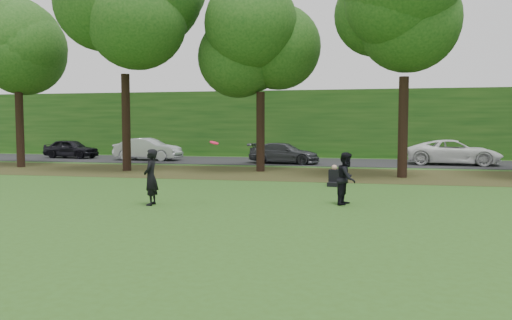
{
  "coord_description": "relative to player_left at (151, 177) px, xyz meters",
  "views": [
    {
      "loc": [
        2.22,
        -11.48,
        2.44
      ],
      "look_at": [
        -1.15,
        4.19,
        1.3
      ],
      "focal_mm": 35.0,
      "sensor_mm": 36.0,
      "label": 1
    }
  ],
  "objects": [
    {
      "name": "player_left",
      "position": [
        0.0,
        0.0,
        0.0
      ],
      "size": [
        0.48,
        0.67,
        1.7
      ],
      "primitive_type": "imported",
      "rotation": [
        0.0,
        0.0,
        -1.44
      ],
      "color": "black",
      "rests_on": "ground"
    },
    {
      "name": "parked_cars",
      "position": [
        3.04,
        17.73,
        -0.12
      ],
      "size": [
        36.86,
        3.94,
        1.5
      ],
      "color": "black",
      "rests_on": "street"
    },
    {
      "name": "far_hedge",
      "position": [
        4.05,
        24.49,
        1.65
      ],
      "size": [
        70.0,
        3.0,
        5.0
      ],
      "primitive_type": "cube",
      "color": "#174714",
      "rests_on": "ground"
    },
    {
      "name": "leaf_litter",
      "position": [
        4.05,
        10.49,
        -0.85
      ],
      "size": [
        60.0,
        7.0,
        0.01
      ],
      "primitive_type": "cube",
      "color": "#452E18",
      "rests_on": "ground"
    },
    {
      "name": "tree_line",
      "position": [
        3.7,
        10.42,
        6.99
      ],
      "size": [
        55.3,
        7.9,
        12.31
      ],
      "color": "black",
      "rests_on": "ground"
    },
    {
      "name": "seated_person",
      "position": [
        5.14,
        6.07,
        -0.54
      ],
      "size": [
        0.48,
        0.77,
        0.83
      ],
      "rotation": [
        0.0,
        0.0,
        -0.1
      ],
      "color": "black",
      "rests_on": "ground"
    },
    {
      "name": "player_right",
      "position": [
        5.79,
        1.35,
        -0.05
      ],
      "size": [
        0.78,
        0.9,
        1.6
      ],
      "primitive_type": "imported",
      "rotation": [
        0.0,
        0.0,
        1.33
      ],
      "color": "black",
      "rests_on": "ground"
    },
    {
      "name": "street",
      "position": [
        4.05,
        18.49,
        -0.84
      ],
      "size": [
        70.0,
        7.0,
        0.02
      ],
      "primitive_type": "cube",
      "color": "black",
      "rests_on": "ground"
    },
    {
      "name": "frisbee",
      "position": [
        1.93,
        0.24,
        1.05
      ],
      "size": [
        0.33,
        0.34,
        0.14
      ],
      "color": "#E41343",
      "rests_on": "ground"
    },
    {
      "name": "ground",
      "position": [
        4.05,
        -2.51,
        -0.85
      ],
      "size": [
        120.0,
        120.0,
        0.0
      ],
      "primitive_type": "plane",
      "color": "#2F5219",
      "rests_on": "ground"
    }
  ]
}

